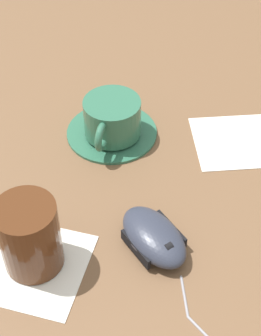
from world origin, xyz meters
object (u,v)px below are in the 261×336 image
at_px(computer_mouse, 154,237).
at_px(coffee_cup, 112,118).
at_px(saucer, 112,131).
at_px(drinking_glass, 30,236).

bearing_deg(computer_mouse, coffee_cup, 28.16).
height_order(saucer, coffee_cup, coffee_cup).
relative_size(saucer, computer_mouse, 1.18).
relative_size(computer_mouse, drinking_glass, 1.22).
xyz_separation_m(saucer, coffee_cup, (-0.01, -0.00, 0.03)).
distance_m(saucer, coffee_cup, 0.03).
bearing_deg(saucer, computer_mouse, -152.15).
bearing_deg(saucer, coffee_cup, -160.25).
relative_size(coffee_cup, drinking_glass, 1.18).
xyz_separation_m(saucer, drinking_glass, (-0.24, 0.03, 0.04)).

